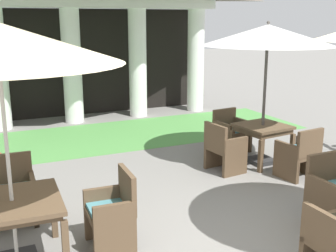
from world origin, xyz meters
name	(u,v)px	position (x,y,z in m)	size (l,w,h in m)	color
lawn_strip	(92,138)	(0.00, 5.87, 0.00)	(10.08, 2.63, 0.01)	#519347
patio_chair_near_foreground_north	(336,192)	(1.83, 0.52, 0.41)	(0.64, 0.58, 0.89)	brown
patio_table_mid_left	(262,131)	(2.42, 2.89, 0.62)	(0.93, 0.93, 0.73)	brown
patio_umbrella_mid_left	(268,36)	(2.42, 2.89, 2.32)	(2.34, 2.34, 2.58)	#2D2D2D
patio_chair_mid_left_north	(231,132)	(2.32, 3.78, 0.39)	(0.64, 0.64, 0.83)	brown
patio_chair_mid_left_south	(299,155)	(2.52, 2.00, 0.40)	(0.64, 0.60, 0.88)	brown
patio_chair_mid_left_west	(224,149)	(1.53, 2.79, 0.41)	(0.57, 0.65, 0.87)	brown
patio_table_mid_right	(13,208)	(-2.10, 1.20, 0.66)	(1.06, 1.06, 0.75)	brown
patio_chair_mid_right_east	(113,213)	(-1.02, 1.14, 0.41)	(0.53, 0.60, 0.92)	brown
patio_chair_mid_right_north	(10,193)	(-2.04, 2.29, 0.41)	(0.65, 0.55, 0.89)	brown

